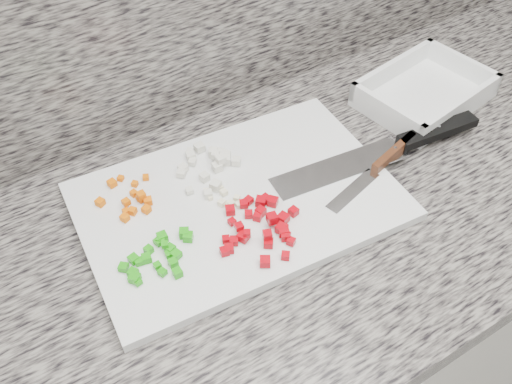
{
  "coord_description": "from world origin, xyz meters",
  "views": [
    {
      "loc": [
        -0.32,
        0.95,
        1.58
      ],
      "look_at": [
        -0.0,
        1.47,
        0.94
      ],
      "focal_mm": 40.0,
      "sensor_mm": 36.0,
      "label": 1
    }
  ],
  "objects": [
    {
      "name": "cutting_board",
      "position": [
        -0.02,
        1.49,
        0.91
      ],
      "size": [
        0.52,
        0.37,
        0.02
      ],
      "primitive_type": "cube",
      "rotation": [
        0.0,
        0.0,
        -0.08
      ],
      "color": "silver",
      "rests_on": "countertop"
    },
    {
      "name": "red_pepper_pile",
      "position": [
        -0.02,
        1.42,
        0.92
      ],
      "size": [
        0.14,
        0.14,
        0.03
      ],
      "color": "#A2020C",
      "rests_on": "cutting_board"
    },
    {
      "name": "countertop",
      "position": [
        0.0,
        1.44,
        0.88
      ],
      "size": [
        3.96,
        0.64,
        0.04
      ],
      "primitive_type": "cube",
      "color": "slate",
      "rests_on": "cabinet"
    },
    {
      "name": "onion_pile",
      "position": [
        -0.02,
        1.58,
        0.92
      ],
      "size": [
        0.11,
        0.12,
        0.02
      ],
      "color": "beige",
      "rests_on": "cutting_board"
    },
    {
      "name": "paring_knife",
      "position": [
        0.23,
        1.43,
        0.92
      ],
      "size": [
        0.23,
        0.08,
        0.02
      ],
      "rotation": [
        0.0,
        0.0,
        0.26
      ],
      "color": "white",
      "rests_on": "cutting_board"
    },
    {
      "name": "green_pepper_pile",
      "position": [
        -0.18,
        1.45,
        0.92
      ],
      "size": [
        0.12,
        0.08,
        0.02
      ],
      "color": "#1C960D",
      "rests_on": "cutting_board"
    },
    {
      "name": "cabinet",
      "position": [
        0.0,
        1.44,
        0.43
      ],
      "size": [
        3.92,
        0.62,
        0.86
      ],
      "primitive_type": "cube",
      "color": "silver",
      "rests_on": "ground"
    },
    {
      "name": "garlic_pile",
      "position": [
        -0.04,
        1.49,
        0.92
      ],
      "size": [
        0.05,
        0.06,
        0.01
      ],
      "color": "beige",
      "rests_on": "cutting_board"
    },
    {
      "name": "chef_knife",
      "position": [
        0.29,
        1.44,
        0.92
      ],
      "size": [
        0.4,
        0.09,
        0.02
      ],
      "rotation": [
        0.0,
        0.0,
        -0.11
      ],
      "color": "white",
      "rests_on": "cutting_board"
    },
    {
      "name": "tray",
      "position": [
        0.42,
        1.53,
        0.92
      ],
      "size": [
        0.26,
        0.21,
        0.05
      ],
      "rotation": [
        0.0,
        0.0,
        0.15
      ],
      "color": "silver",
      "rests_on": "countertop"
    },
    {
      "name": "carrot_pile",
      "position": [
        -0.17,
        1.57,
        0.92
      ],
      "size": [
        0.1,
        0.1,
        0.02
      ],
      "color": "#D95E04",
      "rests_on": "cutting_board"
    }
  ]
}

